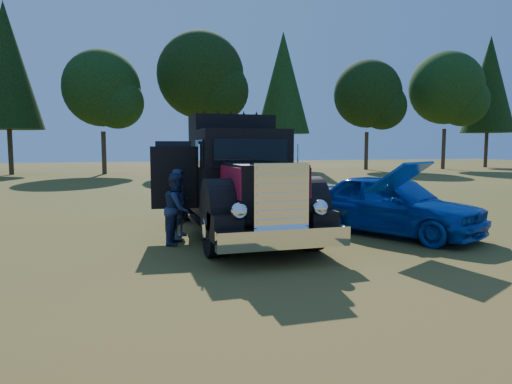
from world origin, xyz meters
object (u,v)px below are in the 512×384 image
object	(u,v)px
hotrod_coupe	(391,204)
spectator_near	(180,203)
diamond_t_truck	(239,184)
spectator_far	(177,208)

from	to	relation	value
hotrod_coupe	spectator_near	world-z (taller)	hotrod_coupe
diamond_t_truck	spectator_far	distance (m)	1.78
diamond_t_truck	spectator_near	xyz separation A→B (m)	(-1.44, 0.16, -0.44)
spectator_far	spectator_near	bearing A→B (deg)	9.85
spectator_far	hotrod_coupe	bearing A→B (deg)	-73.60
spectator_near	spectator_far	world-z (taller)	spectator_near
hotrod_coupe	diamond_t_truck	bearing A→B (deg)	164.39
hotrod_coupe	spectator_near	bearing A→B (deg)	166.91
spectator_far	diamond_t_truck	bearing A→B (deg)	-47.67
diamond_t_truck	spectator_far	world-z (taller)	diamond_t_truck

